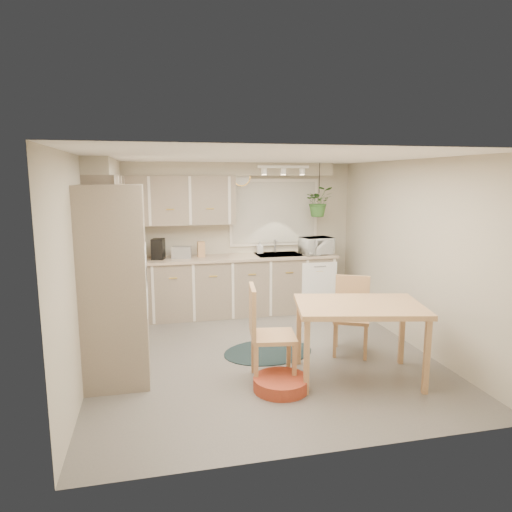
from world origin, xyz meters
The scene contains 35 objects.
floor centered at (0.00, 0.00, 0.00)m, with size 4.20×4.20×0.00m, color #69655C.
ceiling centered at (0.00, 0.00, 2.40)m, with size 4.20×4.20×0.00m, color white.
wall_back centered at (0.00, 2.10, 1.20)m, with size 4.00×0.04×2.40m, color #BBB29B.
wall_front centered at (0.00, -2.10, 1.20)m, with size 4.00×0.04×2.40m, color #BBB29B.
wall_left centered at (-2.00, 0.00, 1.20)m, with size 0.04×4.20×2.40m, color #BBB29B.
wall_right centered at (2.00, 0.00, 1.20)m, with size 0.04×4.20×2.40m, color #BBB29B.
base_cab_left centered at (-1.70, 0.88, 0.45)m, with size 0.60×1.85×0.90m, color gray.
base_cab_back centered at (-0.20, 1.80, 0.45)m, with size 3.60×0.60×0.90m, color gray.
counter_left centered at (-1.69, 0.88, 0.92)m, with size 0.64×1.89×0.04m, color tan.
counter_back centered at (-0.20, 1.79, 0.92)m, with size 3.64×0.64×0.04m, color tan.
oven_stack centered at (-1.68, -0.38, 1.05)m, with size 0.65×0.65×2.10m, color gray.
wall_oven_face centered at (-1.35, -0.38, 1.05)m, with size 0.02×0.56×0.58m, color white.
upper_cab_left centered at (-1.82, 1.00, 1.83)m, with size 0.35×2.00×0.75m, color gray.
upper_cab_back centered at (-1.00, 1.93, 1.83)m, with size 2.00×0.35×0.75m, color gray.
soffit_left centered at (-1.85, 1.00, 2.30)m, with size 0.30×2.00×0.20m, color #BBB29B.
soffit_back centered at (-0.20, 1.95, 2.30)m, with size 3.60×0.30×0.20m, color #BBB29B.
cooktop centered at (-1.68, 0.30, 0.94)m, with size 0.52×0.58×0.02m, color white.
range_hood centered at (-1.70, 0.30, 1.40)m, with size 0.40×0.60×0.14m, color white.
window_blinds centered at (0.70, 2.07, 1.60)m, with size 1.40×0.02×1.00m, color beige.
window_frame centered at (0.70, 2.08, 1.60)m, with size 1.50×0.02×1.10m, color silver.
sink centered at (0.70, 1.80, 0.90)m, with size 0.70×0.48×0.10m, color #9FA1A6.
dishwasher_front centered at (1.30, 1.49, 0.42)m, with size 0.58×0.01×0.83m, color white.
track_light_bar centered at (0.70, 1.55, 2.33)m, with size 0.80×0.04×0.04m, color white.
wall_clock centered at (0.15, 2.07, 2.18)m, with size 0.30×0.30×0.03m, color gold.
dining_table centered at (0.87, -0.86, 0.42)m, with size 1.33×0.89×0.84m, color tan.
chair_left centered at (-0.05, -0.70, 0.52)m, with size 0.49×0.49×1.04m, color tan.
chair_back centered at (1.09, -0.19, 0.48)m, with size 0.45×0.45×0.95m, color tan.
braided_rug centered at (0.09, 0.07, 0.01)m, with size 1.14×0.85×0.01m, color black.
pet_bed centered at (-0.03, -0.96, 0.07)m, with size 0.57×0.57×0.13m, color #AF3823.
microwave centered at (1.32, 1.70, 1.11)m, with size 0.50×0.28×0.34m, color white.
soap_bottle centered at (0.43, 1.95, 0.99)m, with size 0.09×0.21×0.10m, color white.
hanging_plant centered at (1.34, 1.70, 1.74)m, with size 0.43×0.48×0.37m, color #346528.
coffee_maker centered at (-1.20, 1.80, 1.10)m, with size 0.18×0.22×0.31m, color black.
toaster centered at (-0.84, 1.82, 1.03)m, with size 0.30×0.17×0.18m, color #9FA1A6.
knife_block centered at (-0.54, 1.85, 1.06)m, with size 0.11×0.11×0.24m, color tan.
Camera 1 is at (-1.26, -5.21, 2.17)m, focal length 32.00 mm.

